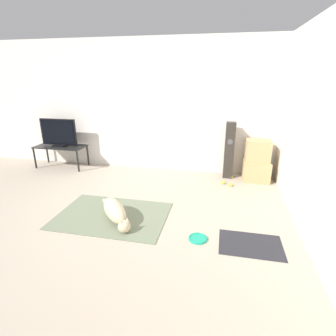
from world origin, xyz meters
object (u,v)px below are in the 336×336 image
frisbee (198,238)px  tv_stand (61,148)px  floor_speaker (229,150)px  tennis_ball_near_speaker (231,176)px  cardboard_box_lower (256,171)px  tennis_ball_loose_on_carpet (223,182)px  dog (115,212)px  tv (58,133)px  tennis_ball_by_boxes (231,185)px  cardboard_box_upper (258,151)px

frisbee → tv_stand: size_ratio=0.22×
frisbee → floor_speaker: 2.27m
floor_speaker → tennis_ball_near_speaker: 0.51m
cardboard_box_lower → tennis_ball_loose_on_carpet: 0.68m
dog → floor_speaker: size_ratio=0.72×
tv_stand → tv: bearing=90.0°
floor_speaker → tennis_ball_by_boxes: 0.69m
frisbee → tennis_ball_loose_on_carpet: bearing=81.3°
cardboard_box_lower → tennis_ball_by_boxes: size_ratio=7.24×
cardboard_box_lower → dog: bearing=-136.2°
dog → tv: size_ratio=0.97×
cardboard_box_upper → tennis_ball_loose_on_carpet: bearing=-151.9°
tv_stand → tennis_ball_loose_on_carpet: tv_stand is taller
tennis_ball_near_speaker → tennis_ball_loose_on_carpet: 0.36m
tennis_ball_loose_on_carpet → frisbee: bearing=-98.7°
tv → tennis_ball_loose_on_carpet: tv is taller
dog → frisbee: dog is taller
cardboard_box_upper → floor_speaker: bearing=171.3°
tv_stand → cardboard_box_upper: bearing=0.5°
tennis_ball_by_boxes → cardboard_box_upper: bearing=41.4°
dog → cardboard_box_upper: (1.98, 1.91, 0.43)m
floor_speaker → tennis_ball_loose_on_carpet: floor_speaker is taller
dog → tv: tv is taller
cardboard_box_lower → tennis_ball_near_speaker: 0.47m
frisbee → cardboard_box_upper: bearing=68.0°
tv_stand → tennis_ball_loose_on_carpet: bearing=-4.6°
dog → tennis_ball_loose_on_carpet: bearing=48.8°
tv → tennis_ball_loose_on_carpet: bearing=-4.6°
cardboard_box_lower → floor_speaker: 0.62m
frisbee → floor_speaker: bearing=80.9°
tv → tennis_ball_by_boxes: tv is taller
dog → cardboard_box_upper: bearing=44.0°
tennis_ball_loose_on_carpet → cardboard_box_lower: bearing=27.3°
tv_stand → tennis_ball_loose_on_carpet: size_ratio=15.94×
cardboard_box_upper → tennis_ball_loose_on_carpet: 0.85m
cardboard_box_upper → tennis_ball_near_speaker: 0.70m
tennis_ball_loose_on_carpet → tv_stand: bearing=175.4°
tv → tennis_ball_near_speaker: bearing=0.9°
cardboard_box_upper → floor_speaker: size_ratio=0.40×
floor_speaker → dog: bearing=-126.6°
tv_stand → frisbee: bearing=-33.5°
cardboard_box_upper → tennis_ball_loose_on_carpet: cardboard_box_upper is taller
dog → frisbee: 1.15m
cardboard_box_upper → tennis_ball_loose_on_carpet: (-0.58, -0.31, -0.54)m
tv → floor_speaker: bearing=1.8°
tv → tennis_ball_near_speaker: tv is taller
floor_speaker → tennis_ball_by_boxes: (0.06, -0.47, -0.50)m
floor_speaker → tennis_ball_loose_on_carpet: 0.63m
frisbee → cardboard_box_upper: cardboard_box_upper is taller
cardboard_box_upper → floor_speaker: (-0.50, 0.08, -0.04)m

